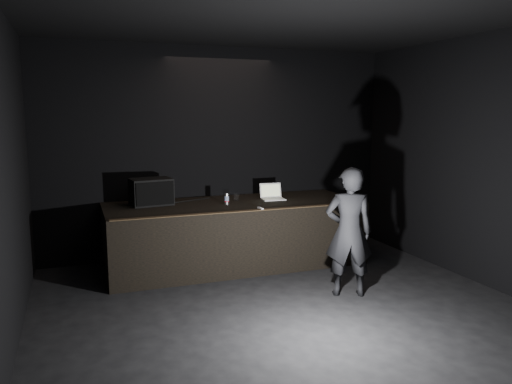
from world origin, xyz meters
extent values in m
plane|color=black|center=(0.00, 0.00, 0.00)|extent=(7.00, 7.00, 0.00)
cube|color=black|center=(0.00, 3.50, 1.75)|extent=(6.00, 0.10, 3.50)
cube|color=black|center=(0.00, 0.00, 3.50)|extent=(6.00, 7.00, 0.04)
cube|color=black|center=(0.00, 2.73, 0.50)|extent=(4.00, 1.50, 1.00)
cube|color=brown|center=(0.00, 2.02, 1.01)|extent=(3.92, 0.10, 0.01)
cube|color=black|center=(-1.25, 3.01, 1.21)|extent=(0.66, 0.50, 0.41)
cube|color=black|center=(-1.23, 2.79, 1.21)|extent=(0.57, 0.09, 0.35)
cylinder|color=black|center=(-0.64, 3.12, 1.01)|extent=(0.77, 0.31, 0.02)
cube|color=white|center=(0.69, 2.77, 1.01)|extent=(0.38, 0.28, 0.02)
cube|color=silver|center=(0.69, 2.77, 1.02)|extent=(0.32, 0.17, 0.00)
cube|color=white|center=(0.70, 2.93, 1.13)|extent=(0.37, 0.10, 0.24)
cube|color=gold|center=(0.70, 2.92, 1.13)|extent=(0.32, 0.08, 0.19)
cylinder|color=silver|center=(-0.15, 2.64, 1.09)|extent=(0.07, 0.07, 0.17)
cylinder|color=navy|center=(-0.15, 2.64, 1.09)|extent=(0.07, 0.07, 0.08)
cylinder|color=red|center=(-0.15, 2.64, 1.05)|extent=(0.07, 0.07, 0.01)
cylinder|color=white|center=(0.09, 2.91, 1.05)|extent=(0.09, 0.09, 0.11)
cube|color=white|center=(0.20, 2.08, 1.01)|extent=(0.05, 0.15, 0.03)
imported|color=black|center=(1.00, 0.90, 0.86)|extent=(0.73, 0.60, 1.72)
camera|label=1|loc=(-2.36, -4.68, 2.40)|focal=35.00mm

